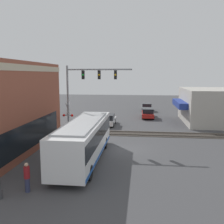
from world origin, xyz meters
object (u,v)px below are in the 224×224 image
at_px(city_bus, 84,139).
at_px(pedestrian_by_lamp, 27,177).
at_px(parked_car_red, 148,113).
at_px(crossing_signal, 68,115).
at_px(parked_car_white, 108,120).
at_px(parked_car_grey, 147,107).
at_px(pedestrian_at_crossing, 87,130).

relative_size(city_bus, pedestrian_by_lamp, 6.32).
distance_m(parked_car_red, pedestrian_by_lamp, 26.86).
height_order(crossing_signal, pedestrian_by_lamp, crossing_signal).
distance_m(city_bus, parked_car_white, 13.84).
bearing_deg(parked_car_grey, parked_car_white, 158.61).
distance_m(crossing_signal, parked_car_grey, 22.16).
relative_size(parked_car_red, pedestrian_by_lamp, 2.81).
bearing_deg(crossing_signal, city_bus, -154.76).
distance_m(parked_car_red, pedestrian_at_crossing, 14.90).
distance_m(parked_car_white, parked_car_red, 8.35).
bearing_deg(parked_car_white, pedestrian_at_crossing, 169.53).
distance_m(crossing_signal, parked_car_red, 15.67).
relative_size(city_bus, parked_car_grey, 2.60).
distance_m(parked_car_red, parked_car_grey, 7.42).
distance_m(crossing_signal, pedestrian_by_lamp, 13.13).
bearing_deg(city_bus, parked_car_red, -14.99).
bearing_deg(parked_car_grey, pedestrian_at_crossing, 162.13).
distance_m(city_bus, parked_car_red, 20.90).
xyz_separation_m(city_bus, pedestrian_by_lamp, (-5.64, 2.04, -0.84)).
height_order(crossing_signal, pedestrian_at_crossing, crossing_signal).
xyz_separation_m(city_bus, parked_car_grey, (27.59, -5.40, -1.07)).
distance_m(parked_car_white, pedestrian_by_lamp, 19.55).
bearing_deg(city_bus, pedestrian_at_crossing, 10.63).
distance_m(pedestrian_at_crossing, pedestrian_by_lamp, 12.51).
height_order(parked_car_red, parked_car_grey, parked_car_red).
xyz_separation_m(parked_car_white, parked_car_red, (6.37, -5.40, 0.02)).
bearing_deg(parked_car_red, pedestrian_at_crossing, 153.35).
bearing_deg(parked_car_white, parked_car_grey, -21.39).
relative_size(parked_car_white, parked_car_red, 0.91).
bearing_deg(pedestrian_by_lamp, parked_car_white, -5.99).
relative_size(city_bus, pedestrian_at_crossing, 6.41).
distance_m(city_bus, crossing_signal, 8.14).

